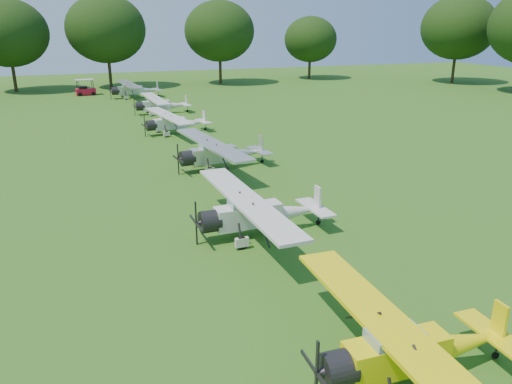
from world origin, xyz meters
TOP-DOWN VIEW (x-y plane):
  - ground at (0.00, 0.00)m, footprint 160.00×160.00m
  - tree_belt at (3.57, 0.16)m, footprint 137.36×130.27m
  - aircraft_2 at (0.28, -10.78)m, footprint 5.92×9.40m
  - aircraft_3 at (-0.15, -0.32)m, footprint 6.24×9.93m
  - aircraft_4 at (1.18, 10.52)m, footprint 6.28×9.97m
  - aircraft_5 at (0.50, 22.29)m, footprint 5.77×9.15m
  - aircraft_6 at (0.98, 32.46)m, footprint 5.81×9.25m
  - aircraft_7 at (-0.21, 45.13)m, footprint 6.32×10.07m
  - golf_cart at (-5.92, 49.73)m, footprint 2.56×1.77m

SIDE VIEW (x-z plane):
  - ground at x=0.00m, z-range 0.00..0.00m
  - golf_cart at x=-5.92m, z-range -0.34..1.70m
  - aircraft_5 at x=0.50m, z-range 0.15..1.95m
  - aircraft_6 at x=0.98m, z-range 0.15..1.98m
  - aircraft_2 at x=0.28m, z-range 0.16..2.01m
  - aircraft_4 at x=1.18m, z-range 0.17..2.12m
  - aircraft_3 at x=-0.15m, z-range 0.17..2.12m
  - aircraft_7 at x=-0.21m, z-range 0.17..2.15m
  - tree_belt at x=3.57m, z-range 0.77..15.29m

